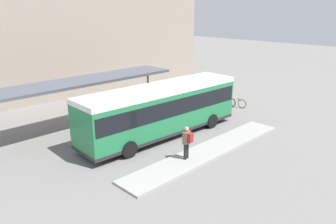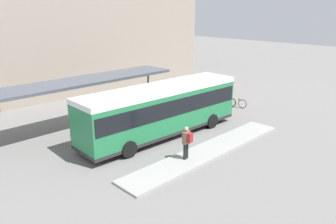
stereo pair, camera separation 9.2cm
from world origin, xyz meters
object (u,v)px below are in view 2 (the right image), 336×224
(potted_planter_near_shelter, at_px, (112,123))
(bicycle_orange, at_px, (223,99))
(city_bus, at_px, (162,107))
(pedestrian_waiting, at_px, (187,141))
(bicycle_blue, at_px, (229,102))
(bicycle_white, at_px, (217,98))
(bicycle_yellow, at_px, (237,103))

(potted_planter_near_shelter, bearing_deg, bicycle_orange, -4.06)
(city_bus, bearing_deg, potted_planter_near_shelter, 132.87)
(pedestrian_waiting, bearing_deg, bicycle_orange, -72.60)
(bicycle_blue, xyz_separation_m, bicycle_orange, (0.13, 0.69, 0.02))
(city_bus, height_order, bicycle_blue, city_bus)
(bicycle_orange, relative_size, potted_planter_near_shelter, 1.22)
(potted_planter_near_shelter, bearing_deg, bicycle_white, -0.32)
(bicycle_yellow, bearing_deg, bicycle_orange, -6.39)
(bicycle_blue, height_order, potted_planter_near_shelter, potted_planter_near_shelter)
(pedestrian_waiting, height_order, potted_planter_near_shelter, pedestrian_waiting)
(pedestrian_waiting, xyz_separation_m, bicycle_orange, (10.17, 5.18, -0.77))
(bicycle_yellow, xyz_separation_m, bicycle_orange, (-0.02, 1.39, 0.01))
(city_bus, bearing_deg, bicycle_white, 17.29)
(pedestrian_waiting, distance_m, bicycle_orange, 11.44)
(pedestrian_waiting, bearing_deg, bicycle_yellow, -79.19)
(bicycle_orange, bearing_deg, bicycle_yellow, -0.85)
(bicycle_blue, distance_m, bicycle_orange, 0.71)
(city_bus, relative_size, pedestrian_waiting, 6.21)
(bicycle_yellow, height_order, bicycle_blue, bicycle_yellow)
(bicycle_yellow, distance_m, bicycle_blue, 0.71)
(pedestrian_waiting, height_order, bicycle_blue, pedestrian_waiting)
(bicycle_yellow, distance_m, bicycle_white, 2.09)
(city_bus, xyz_separation_m, bicycle_white, (8.67, 2.34, -1.52))
(bicycle_blue, xyz_separation_m, bicycle_white, (0.19, 1.39, -0.01))
(bicycle_blue, bearing_deg, bicycle_orange, -2.17)
(city_bus, relative_size, bicycle_orange, 6.41)
(bicycle_blue, distance_m, potted_planter_near_shelter, 10.64)
(bicycle_white, xyz_separation_m, potted_planter_near_shelter, (-10.73, 0.06, 0.40))
(potted_planter_near_shelter, bearing_deg, pedestrian_waiting, -85.25)
(bicycle_white, relative_size, potted_planter_near_shelter, 1.10)
(bicycle_white, distance_m, potted_planter_near_shelter, 10.73)
(bicycle_yellow, relative_size, bicycle_orange, 0.97)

